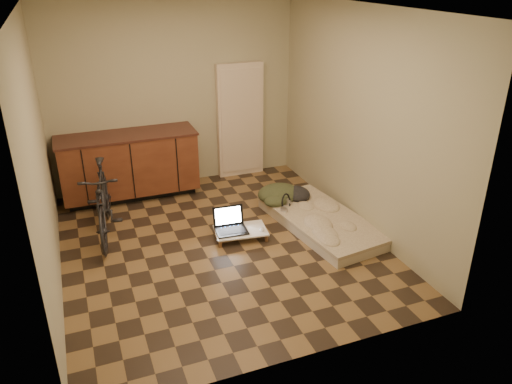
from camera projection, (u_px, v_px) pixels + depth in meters
name	position (u px, v px, depth m)	size (l,w,h in m)	color
room_shell	(216.00, 138.00, 5.28)	(3.50, 4.00, 2.60)	brown
cabinets	(129.00, 165.00, 6.82)	(1.84, 0.62, 0.91)	black
appliance_panel	(240.00, 121.00, 7.42)	(0.70, 0.10, 1.70)	beige
bicycle	(103.00, 198.00, 5.82)	(0.45, 1.51, 0.98)	black
futon	(322.00, 221.00, 6.17)	(1.07, 1.85, 0.15)	beige
clothing_pile	(284.00, 189.00, 6.59)	(0.60, 0.50, 0.24)	#333B22
headphones	(286.00, 202.00, 6.30)	(0.26, 0.24, 0.17)	black
lap_desk	(241.00, 231.00, 5.92)	(0.66, 0.47, 0.10)	brown
laptop	(230.00, 226.00, 5.90)	(0.39, 0.35, 0.25)	black
mouse	(262.00, 229.00, 5.90)	(0.06, 0.10, 0.03)	white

